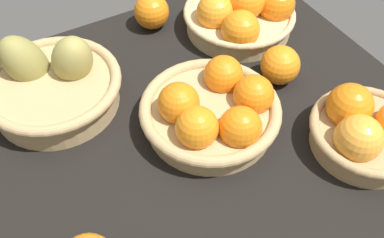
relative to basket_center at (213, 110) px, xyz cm
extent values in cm
cube|color=black|center=(2.33, -3.79, -5.50)|extent=(84.00, 72.00, 3.00)
cylinder|color=tan|center=(0.33, -0.43, -1.86)|extent=(23.20, 23.20, 4.27)
torus|color=tan|center=(0.33, -0.43, 0.27)|extent=(25.40, 25.40, 2.19)
sphere|color=orange|center=(-1.18, 6.68, 1.61)|extent=(7.39, 7.39, 7.39)
sphere|color=orange|center=(-5.40, -5.35, 1.69)|extent=(7.39, 7.39, 7.39)
sphere|color=orange|center=(-7.35, 1.67, 1.70)|extent=(7.39, 7.39, 7.39)
sphere|color=orange|center=(5.36, 3.53, 2.16)|extent=(7.39, 7.39, 7.39)
sphere|color=orange|center=(5.51, -2.53, 2.49)|extent=(7.39, 7.39, 7.39)
cylinder|color=tan|center=(-20.71, 17.02, -1.81)|extent=(18.49, 18.49, 4.38)
torus|color=tan|center=(-20.71, 17.02, 0.38)|extent=(20.16, 20.16, 1.66)
sphere|color=orange|center=(-19.67, 12.56, 2.53)|extent=(8.03, 8.03, 8.03)
sphere|color=#F49E33|center=(-16.54, 18.27, 1.84)|extent=(8.03, 8.03, 8.03)
cylinder|color=tan|center=(22.86, -19.36, -1.27)|extent=(23.39, 23.39, 5.46)
torus|color=tan|center=(22.86, -19.36, 1.46)|extent=(25.44, 25.44, 2.05)
ellipsoid|color=olive|center=(25.67, -25.15, 3.08)|extent=(12.74, 9.88, 14.14)
ellipsoid|color=#9E934C|center=(18.00, -20.72, 3.67)|extent=(10.64, 13.00, 13.40)
cylinder|color=tan|center=(-19.87, -21.57, -1.84)|extent=(23.21, 23.21, 4.32)
torus|color=tan|center=(-19.87, -21.57, 0.32)|extent=(24.65, 24.65, 1.44)
sphere|color=orange|center=(-20.73, -20.71, 3.55)|extent=(8.13, 8.13, 8.13)
sphere|color=orange|center=(-14.09, -22.39, 1.93)|extent=(8.13, 8.13, 8.13)
sphere|color=orange|center=(-26.98, -18.02, 1.99)|extent=(8.13, 8.13, 8.13)
sphere|color=orange|center=(-15.76, -15.17, 1.52)|extent=(8.13, 8.13, 8.13)
sphere|color=orange|center=(-3.47, -31.92, -0.09)|extent=(7.82, 7.82, 7.82)
sphere|color=orange|center=(-17.70, -4.05, -0.11)|extent=(7.77, 7.77, 7.77)
camera|label=1|loc=(28.73, 43.13, 57.95)|focal=40.98mm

